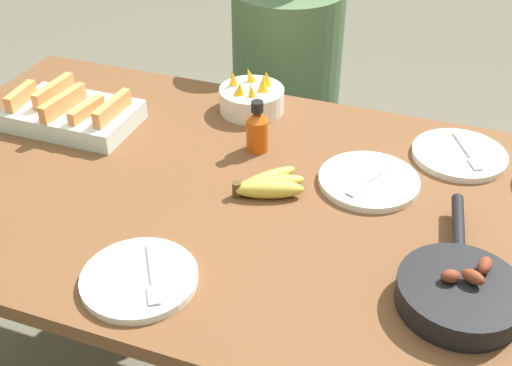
% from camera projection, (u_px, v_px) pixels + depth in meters
% --- Properties ---
extents(dining_table, '(1.73, 0.94, 0.74)m').
position_uv_depth(dining_table, '(256.00, 225.00, 1.47)').
color(dining_table, brown).
rests_on(dining_table, ground_plane).
extents(banana_bunch, '(0.16, 0.16, 0.04)m').
position_uv_depth(banana_bunch, '(267.00, 185.00, 1.41)').
color(banana_bunch, gold).
rests_on(banana_bunch, dining_table).
extents(melon_tray, '(0.32, 0.20, 0.09)m').
position_uv_depth(melon_tray, '(73.00, 114.00, 1.65)').
color(melon_tray, silver).
rests_on(melon_tray, dining_table).
extents(skillet, '(0.22, 0.39, 0.08)m').
position_uv_depth(skillet, '(459.00, 292.00, 1.13)').
color(skillet, black).
rests_on(skillet, dining_table).
extents(empty_plate_far_left, '(0.22, 0.22, 0.02)m').
position_uv_depth(empty_plate_far_left, '(459.00, 155.00, 1.53)').
color(empty_plate_far_left, silver).
rests_on(empty_plate_far_left, dining_table).
extents(empty_plate_far_right, '(0.22, 0.22, 0.02)m').
position_uv_depth(empty_plate_far_right, '(139.00, 279.00, 1.19)').
color(empty_plate_far_right, silver).
rests_on(empty_plate_far_right, dining_table).
extents(empty_plate_mid_edge, '(0.23, 0.23, 0.02)m').
position_uv_depth(empty_plate_mid_edge, '(369.00, 181.00, 1.44)').
color(empty_plate_mid_edge, silver).
rests_on(empty_plate_mid_edge, dining_table).
extents(fruit_bowl_mango, '(0.17, 0.17, 0.11)m').
position_uv_depth(fruit_bowl_mango, '(252.00, 98.00, 1.71)').
color(fruit_bowl_mango, silver).
rests_on(fruit_bowl_mango, dining_table).
extents(hot_sauce_bottle, '(0.05, 0.05, 0.13)m').
position_uv_depth(hot_sauce_bottle, '(257.00, 129.00, 1.53)').
color(hot_sauce_bottle, '#C64C0F').
rests_on(hot_sauce_bottle, dining_table).
extents(person_figure, '(0.38, 0.38, 1.19)m').
position_uv_depth(person_figure, '(285.00, 121.00, 2.19)').
color(person_figure, black).
rests_on(person_figure, ground_plane).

